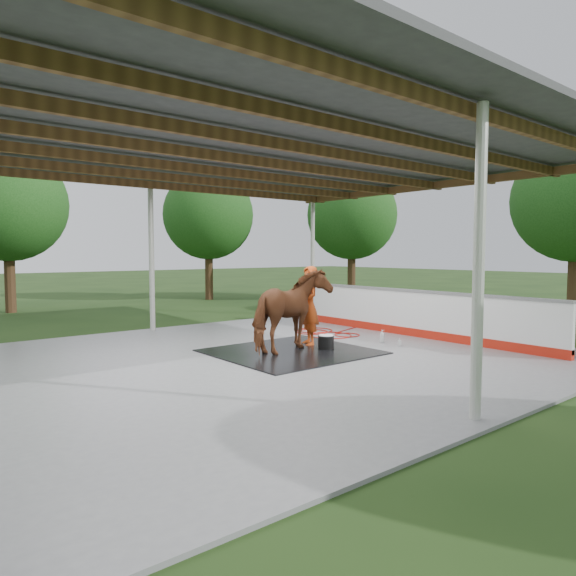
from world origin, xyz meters
TOP-DOWN VIEW (x-y plane):
  - ground at (0.00, 0.00)m, footprint 100.00×100.00m
  - concrete_slab at (0.00, 0.00)m, footprint 12.00×10.00m
  - pavilion_structure at (0.00, -0.00)m, footprint 12.60×10.60m
  - dasher_board at (4.60, 0.00)m, footprint 0.16×8.00m
  - tree_belt at (0.30, 0.90)m, footprint 28.00×28.00m
  - rubber_mat at (0.94, 0.03)m, footprint 3.05×2.86m
  - horse at (0.94, 0.03)m, footprint 2.18×1.46m
  - handler at (1.78, 0.43)m, footprint 0.64×0.76m
  - wash_bucket at (1.68, -0.23)m, footprint 0.34×0.34m
  - soap_bottle_a at (3.28, -0.40)m, footprint 0.14×0.14m
  - soap_bottle_b at (3.27, -0.91)m, footprint 0.11×0.11m
  - hose_coil at (3.16, 1.41)m, footprint 2.05×1.83m

SIDE VIEW (x-z plane):
  - ground at x=0.00m, z-range 0.00..0.00m
  - concrete_slab at x=0.00m, z-range 0.00..0.05m
  - rubber_mat at x=0.94m, z-range 0.05..0.07m
  - hose_coil at x=3.16m, z-range 0.05..0.07m
  - soap_bottle_b at x=3.27m, z-range 0.05..0.22m
  - soap_bottle_a at x=3.28m, z-range 0.05..0.34m
  - wash_bucket at x=1.68m, z-range 0.05..0.37m
  - dasher_board at x=4.60m, z-range 0.02..1.17m
  - horse at x=0.94m, z-range 0.07..1.77m
  - handler at x=1.78m, z-range 0.05..1.81m
  - tree_belt at x=0.30m, z-range 0.89..6.69m
  - pavilion_structure at x=0.00m, z-range 1.94..5.99m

